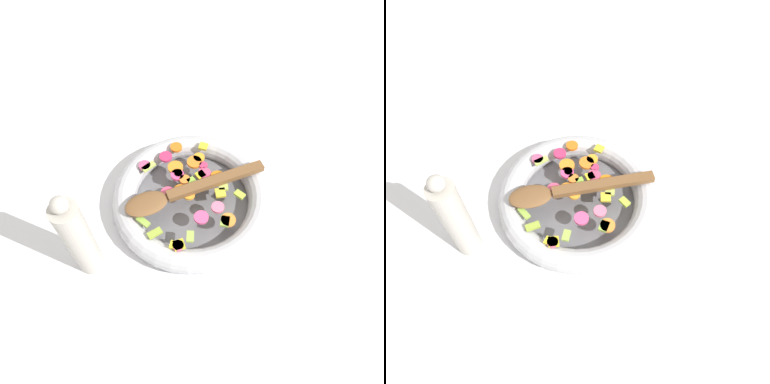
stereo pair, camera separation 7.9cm
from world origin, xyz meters
TOP-DOWN VIEW (x-y plane):
  - ground_plane at (0.00, 0.00)m, footprint 4.00×4.00m
  - skillet at (0.00, 0.00)m, footprint 0.34×0.34m
  - chopped_vegetables at (0.01, -0.01)m, footprint 0.26×0.26m
  - wooden_spoon at (0.01, 0.02)m, footprint 0.19×0.28m
  - pepper_mill at (0.08, 0.23)m, footprint 0.05×0.05m

SIDE VIEW (x-z plane):
  - ground_plane at x=0.00m, z-range 0.00..0.00m
  - skillet at x=0.00m, z-range 0.00..0.05m
  - chopped_vegetables at x=0.01m, z-range 0.05..0.06m
  - wooden_spoon at x=0.01m, z-range 0.06..0.07m
  - pepper_mill at x=0.08m, z-range -0.01..0.23m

